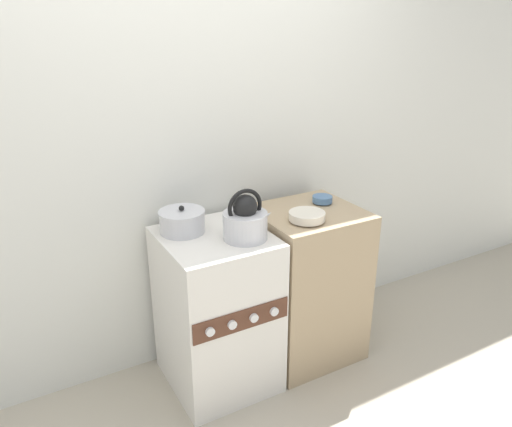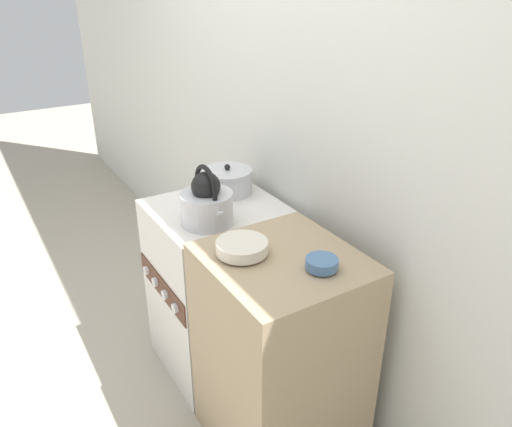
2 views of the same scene
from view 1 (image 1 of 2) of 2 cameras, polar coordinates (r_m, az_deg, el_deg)
The scene contains 8 objects.
ground_plane at distance 2.77m, azimuth -1.50°, elevation -21.40°, with size 12.00×12.00×0.00m, color #B2A893.
wall_back at distance 2.69m, azimuth -8.24°, elevation 7.59°, with size 7.00×0.06×2.50m.
stove at distance 2.71m, azimuth -4.47°, elevation -10.99°, with size 0.53×0.59×0.87m.
counter at distance 2.93m, azimuth 5.78°, elevation -7.97°, with size 0.56×0.53×0.90m.
kettle at distance 2.43m, azimuth -1.20°, elevation -0.81°, with size 0.27×0.22×0.26m.
cooking_pot at distance 2.55m, azimuth -8.44°, elevation -0.89°, with size 0.23×0.23×0.14m.
enamel_bowl at distance 2.59m, azimuth 5.84°, elevation -0.30°, with size 0.19×0.19×0.05m.
small_ceramic_bowl at distance 2.85m, azimuth 7.59°, elevation 1.63°, with size 0.11×0.11×0.04m.
Camera 1 is at (-0.94, -1.80, 1.88)m, focal length 35.00 mm.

